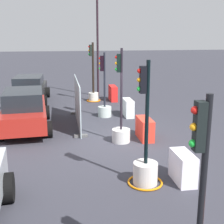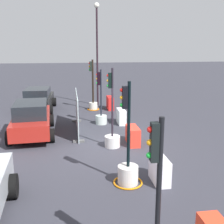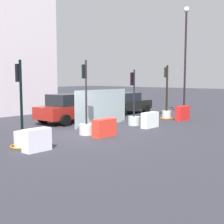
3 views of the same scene
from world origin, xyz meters
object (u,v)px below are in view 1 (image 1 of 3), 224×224
car_red_compact (24,110)px  construction_barrier_2 (145,129)px  traffic_light_1 (145,164)px  traffic_light_4 (93,90)px  traffic_light_2 (121,127)px  construction_barrier_3 (128,108)px  traffic_light_3 (104,105)px  construction_barrier_4 (113,93)px  construction_barrier_1 (183,167)px  car_black_sedan (29,89)px  street_lamp_post (97,23)px

car_red_compact → construction_barrier_2: bearing=-113.6°
traffic_light_1 → traffic_light_4: traffic_light_4 is taller
traffic_light_1 → construction_barrier_2: traffic_light_1 is taller
traffic_light_2 → construction_barrier_3: traffic_light_2 is taller
traffic_light_3 → construction_barrier_4: traffic_light_3 is taller
construction_barrier_2 → construction_barrier_3: 3.33m
construction_barrier_4 → construction_barrier_2: bearing=-179.9°
traffic_light_4 → construction_barrier_2: (-6.95, -1.16, -0.26)m
construction_barrier_3 → construction_barrier_4: construction_barrier_4 is taller
construction_barrier_1 → car_black_sedan: bearing=24.1°
traffic_light_1 → street_lamp_post: bearing=-1.1°
construction_barrier_1 → car_red_compact: 7.13m
traffic_light_4 → traffic_light_3: bearing=-177.7°
traffic_light_3 → street_lamp_post: size_ratio=0.43×
traffic_light_3 → construction_barrier_4: 3.64m
car_red_compact → traffic_light_3: bearing=-67.2°
construction_barrier_2 → street_lamp_post: (8.36, 0.70, 4.00)m
construction_barrier_2 → car_black_sedan: size_ratio=0.26×
traffic_light_4 → construction_barrier_4: bearing=-92.0°
construction_barrier_4 → car_red_compact: (-4.95, 4.46, 0.39)m
traffic_light_2 → street_lamp_post: street_lamp_post is taller
traffic_light_4 → traffic_light_1: bearing=-178.8°
car_red_compact → traffic_light_4: bearing=-33.6°
construction_barrier_3 → construction_barrier_4: 3.59m
construction_barrier_4 → car_black_sedan: 4.75m
traffic_light_3 → construction_barrier_3: traffic_light_3 is taller
traffic_light_3 → construction_barrier_4: bearing=-16.0°
car_black_sedan → construction_barrier_4: bearing=-93.7°
traffic_light_3 → construction_barrier_2: (-3.41, -1.01, -0.16)m
traffic_light_4 → street_lamp_post: (1.41, -0.45, 3.73)m
traffic_light_1 → traffic_light_2: 3.27m
traffic_light_1 → traffic_light_2: size_ratio=0.96×
traffic_light_3 → car_red_compact: (-1.46, 3.46, 0.27)m
traffic_light_2 → street_lamp_post: 9.36m
construction_barrier_3 → car_black_sedan: bearing=51.2°
traffic_light_1 → street_lamp_post: street_lamp_post is taller
traffic_light_4 → construction_barrier_4: 1.17m
traffic_light_3 → car_black_sedan: 5.32m
traffic_light_3 → construction_barrier_2: traffic_light_3 is taller
construction_barrier_3 → car_red_compact: bearing=106.6°
construction_barrier_3 → car_black_sedan: size_ratio=0.25×
car_black_sedan → car_red_compact: (-5.26, -0.26, 0.06)m
construction_barrier_1 → construction_barrier_3: (6.84, -0.03, -0.00)m
construction_barrier_2 → street_lamp_post: 9.29m
construction_barrier_4 → car_black_sedan: car_black_sedan is taller
traffic_light_2 → traffic_light_4: (7.13, 0.22, 0.09)m
traffic_light_4 → construction_barrier_3: bearing=-161.0°
traffic_light_3 → car_red_compact: size_ratio=0.68×
traffic_light_1 → construction_barrier_3: (6.78, -1.03, -0.14)m
traffic_light_4 → construction_barrier_1: bearing=-173.3°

